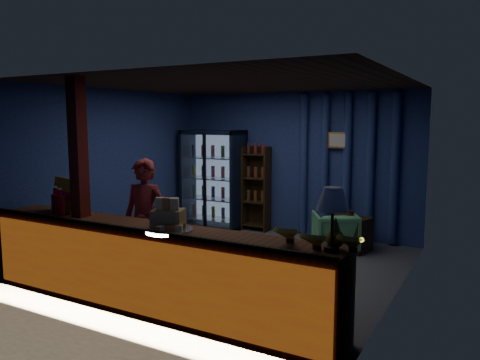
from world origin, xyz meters
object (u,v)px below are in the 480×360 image
object	(u,v)px
green_chair	(335,232)
pastry_tray	(169,229)
table_lamp	(333,201)
shopkeeper	(145,223)

from	to	relation	value
green_chair	pastry_tray	bearing A→B (deg)	48.87
green_chair	table_lamp	distance (m)	3.60
shopkeeper	green_chair	xyz separation A→B (m)	(1.63, 2.70, -0.50)
shopkeeper	pastry_tray	bearing A→B (deg)	-47.01
table_lamp	pastry_tray	bearing A→B (deg)	-176.52
green_chair	table_lamp	world-z (taller)	table_lamp
shopkeeper	table_lamp	bearing A→B (deg)	-22.53
table_lamp	green_chair	bearing A→B (deg)	106.81
shopkeeper	pastry_tray	size ratio (longest dim) A/B	3.25
pastry_tray	shopkeeper	bearing A→B (deg)	142.92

